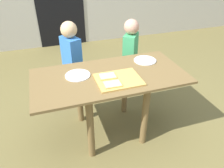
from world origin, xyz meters
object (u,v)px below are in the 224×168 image
cutting_board (119,80)px  pizza_slice_far_left (108,76)px  plate_white_right (145,60)px  plate_white_left (78,75)px  child_left (72,59)px  dining_table (110,86)px  pizza_slice_near_left (112,84)px  child_right (130,53)px

cutting_board → pizza_slice_far_left: bearing=140.6°
pizza_slice_far_left → plate_white_right: size_ratio=0.69×
cutting_board → plate_white_left: bearing=149.3°
child_left → pizza_slice_far_left: bearing=-71.9°
cutting_board → pizza_slice_far_left: size_ratio=2.49×
cutting_board → plate_white_left: cutting_board is taller
dining_table → pizza_slice_near_left: pizza_slice_near_left is taller
pizza_slice_near_left → plate_white_left: (-0.25, 0.27, -0.02)m
dining_table → plate_white_left: 0.32m
cutting_board → pizza_slice_far_left: pizza_slice_far_left is taller
dining_table → child_left: (-0.26, 0.63, 0.04)m
plate_white_left → dining_table: bearing=-15.5°
pizza_slice_near_left → child_left: bearing=105.1°
plate_white_right → plate_white_left: (-0.73, -0.09, 0.00)m
cutting_board → child_right: child_right is taller
pizza_slice_near_left → plate_white_right: (0.48, 0.36, -0.02)m
child_right → pizza_slice_near_left: bearing=-121.6°
plate_white_left → child_left: (0.03, 0.55, -0.09)m
dining_table → plate_white_right: 0.49m
plate_white_left → child_right: 0.94m
dining_table → cutting_board: size_ratio=3.60×
pizza_slice_near_left → plate_white_right: pizza_slice_near_left is taller
pizza_slice_near_left → child_left: child_left is taller
dining_table → pizza_slice_far_left: pizza_slice_far_left is taller
dining_table → pizza_slice_far_left: (-0.04, -0.05, 0.14)m
cutting_board → pizza_slice_near_left: (-0.08, -0.08, 0.01)m
pizza_slice_far_left → child_left: size_ratio=0.15×
plate_white_right → child_left: size_ratio=0.22×
cutting_board → plate_white_right: bearing=35.9°
child_left → child_right: (0.73, 0.00, -0.02)m
cutting_board → dining_table: bearing=111.4°
pizza_slice_far_left → child_right: bearing=53.4°
child_right → child_left: bearing=-179.8°
dining_table → child_right: child_right is taller
child_left → plate_white_left: bearing=-92.9°
dining_table → plate_white_right: plate_white_right is taller
pizza_slice_far_left → plate_white_left: (-0.25, 0.13, -0.02)m
pizza_slice_near_left → pizza_slice_far_left: (0.00, 0.14, 0.00)m
dining_table → plate_white_right: (0.44, 0.17, 0.13)m
plate_white_left → child_right: size_ratio=0.23×
cutting_board → pizza_slice_near_left: bearing=-137.3°
child_left → child_right: child_left is taller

